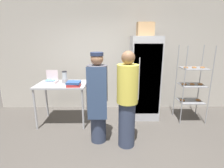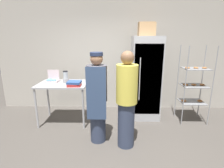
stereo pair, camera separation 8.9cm
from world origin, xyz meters
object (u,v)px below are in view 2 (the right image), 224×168
object	(u,v)px
refrigerator	(145,78)
binder_stack	(74,84)
blender_pitcher	(66,78)
cardboard_storage_box	(147,29)
baking_rack	(194,85)
person_customer	(127,100)
donut_box	(52,80)
person_baker	(97,97)

from	to	relation	value
refrigerator	binder_stack	distance (m)	1.68
blender_pitcher	cardboard_storage_box	size ratio (longest dim) A/B	0.71
baking_rack	person_customer	size ratio (longest dim) A/B	1.03
binder_stack	blender_pitcher	bearing A→B (deg)	132.88
refrigerator	baking_rack	bearing A→B (deg)	-12.60
refrigerator	donut_box	distance (m)	2.17
donut_box	cardboard_storage_box	bearing A→B (deg)	10.22
refrigerator	person_customer	bearing A→B (deg)	-112.29
cardboard_storage_box	person_baker	xyz separation A→B (m)	(-1.03, -1.23, -1.23)
donut_box	binder_stack	xyz separation A→B (m)	(0.57, -0.28, 0.00)
cardboard_storage_box	person_baker	bearing A→B (deg)	-129.92
donut_box	cardboard_storage_box	size ratio (longest dim) A/B	0.72
donut_box	binder_stack	world-z (taller)	donut_box
donut_box	person_customer	size ratio (longest dim) A/B	0.16
binder_stack	person_baker	size ratio (longest dim) A/B	0.17
refrigerator	person_baker	bearing A→B (deg)	-132.60
donut_box	blender_pitcher	bearing A→B (deg)	-1.93
refrigerator	baking_rack	xyz separation A→B (m)	(1.07, -0.24, -0.11)
baking_rack	binder_stack	size ratio (longest dim) A/B	6.10
binder_stack	person_baker	distance (m)	0.79
person_baker	refrigerator	bearing A→B (deg)	47.40
person_baker	person_customer	xyz separation A→B (m)	(0.52, -0.15, 0.00)
donut_box	person_baker	distance (m)	1.40
donut_box	person_baker	bearing A→B (deg)	-37.24
donut_box	person_customer	world-z (taller)	person_customer
baking_rack	donut_box	distance (m)	3.22
baking_rack	person_baker	xyz separation A→B (m)	(-2.11, -0.89, 0.00)
baking_rack	person_baker	size ratio (longest dim) A/B	1.05
baking_rack	cardboard_storage_box	xyz separation A→B (m)	(-1.08, 0.34, 1.23)
refrigerator	cardboard_storage_box	world-z (taller)	cardboard_storage_box
binder_stack	cardboard_storage_box	world-z (taller)	cardboard_storage_box
binder_stack	person_customer	xyz separation A→B (m)	(1.06, -0.71, -0.10)
cardboard_storage_box	blender_pitcher	bearing A→B (deg)	-167.71
cardboard_storage_box	person_baker	distance (m)	2.02
refrigerator	baking_rack	world-z (taller)	refrigerator
person_baker	person_customer	world-z (taller)	person_customer
person_customer	refrigerator	bearing A→B (deg)	67.71
donut_box	cardboard_storage_box	xyz separation A→B (m)	(2.14, 0.39, 1.12)
refrigerator	baking_rack	size ratio (longest dim) A/B	1.11
donut_box	person_customer	distance (m)	1.91
person_customer	person_baker	bearing A→B (deg)	164.20
baking_rack	cardboard_storage_box	distance (m)	1.67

